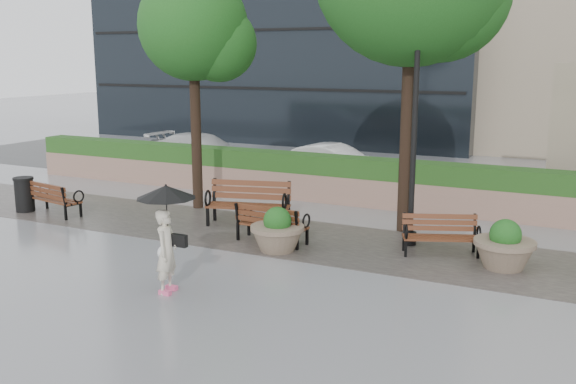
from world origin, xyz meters
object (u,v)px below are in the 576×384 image
at_px(car_right, 334,163).
at_px(pedestrian, 167,228).
at_px(bench_1, 248,213).
at_px(bench_0, 55,205).
at_px(lamppost, 413,156).
at_px(bench_2, 272,232).
at_px(planter_right, 504,249).
at_px(trash_bin, 24,195).
at_px(planter_left, 277,234).
at_px(bench_3, 440,243).
at_px(car_left, 202,151).

height_order(car_right, pedestrian, pedestrian).
bearing_deg(bench_1, bench_0, 179.27).
relative_size(bench_0, lamppost, 0.38).
relative_size(bench_2, lamppost, 0.37).
distance_m(bench_0, planter_right, 11.46).
xyz_separation_m(trash_bin, car_right, (5.95, 7.80, 0.17)).
xyz_separation_m(planter_left, lamppost, (2.47, 1.72, 1.64)).
height_order(bench_2, trash_bin, trash_bin).
bearing_deg(lamppost, pedestrian, -122.96).
bearing_deg(car_right, trash_bin, 149.67).
relative_size(planter_right, trash_bin, 1.34).
bearing_deg(pedestrian, planter_right, -62.63).
bearing_deg(planter_right, bench_0, -177.00).
bearing_deg(car_right, bench_0, 154.39).
distance_m(bench_0, planter_left, 6.85).
bearing_deg(planter_right, planter_left, -168.62).
height_order(bench_3, planter_right, planter_right).
height_order(planter_right, lamppost, lamppost).
distance_m(bench_1, pedestrian, 4.87).
height_order(bench_1, car_left, car_left).
relative_size(planter_right, lamppost, 0.27).
bearing_deg(pedestrian, bench_0, 51.37).
bearing_deg(trash_bin, planter_left, -1.66).
bearing_deg(planter_left, trash_bin, 178.34).
xyz_separation_m(trash_bin, pedestrian, (7.23, -3.30, 0.73)).
distance_m(car_left, car_right, 5.57).
distance_m(car_right, pedestrian, 11.18).
relative_size(lamppost, car_left, 1.02).
xyz_separation_m(bench_0, planter_left, (6.84, -0.33, 0.12)).
height_order(planter_left, car_left, car_left).
height_order(bench_1, lamppost, lamppost).
bearing_deg(trash_bin, pedestrian, -24.50).
xyz_separation_m(bench_1, planter_right, (6.24, -0.69, 0.07)).
relative_size(bench_1, lamppost, 0.48).
xyz_separation_m(bench_3, lamppost, (-0.78, 0.45, 1.77)).
bearing_deg(bench_3, car_left, 124.66).
relative_size(bench_3, pedestrian, 0.87).
bearing_deg(bench_1, car_right, 77.86).
bearing_deg(planter_left, bench_1, 135.37).
bearing_deg(lamppost, car_right, 124.86).
height_order(planter_right, pedestrian, pedestrian).
relative_size(bench_2, car_left, 0.38).
relative_size(bench_0, planter_left, 1.47).
height_order(car_left, pedestrian, pedestrian).
distance_m(planter_right, trash_bin, 12.49).
relative_size(bench_1, planter_right, 1.80).
xyz_separation_m(car_right, pedestrian, (1.28, -11.09, 0.56)).
height_order(bench_0, car_left, car_left).
height_order(bench_3, trash_bin, trash_bin).
distance_m(trash_bin, lamppost, 10.56).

